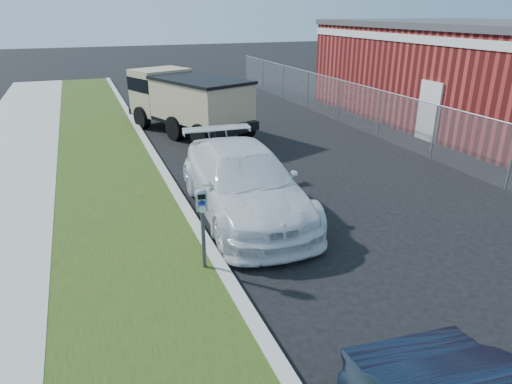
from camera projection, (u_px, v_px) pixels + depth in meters
name	position (u px, v px, depth m)	size (l,w,h in m)	color
ground	(334.00, 243.00, 9.74)	(120.00, 120.00, 0.00)	black
streetside	(54.00, 243.00, 9.58)	(6.12, 50.00, 0.15)	#9A9A91
chainlink_fence	(380.00, 105.00, 17.34)	(0.06, 30.06, 30.00)	slate
brick_building	(484.00, 71.00, 19.89)	(9.20, 14.20, 4.17)	maroon
parking_meter	(202.00, 211.00, 8.17)	(0.24, 0.18, 1.55)	#3F4247
white_wagon	(243.00, 182.00, 10.87)	(2.26, 5.57, 1.62)	white
dump_truck	(186.00, 99.00, 18.11)	(4.19, 6.33, 2.34)	black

